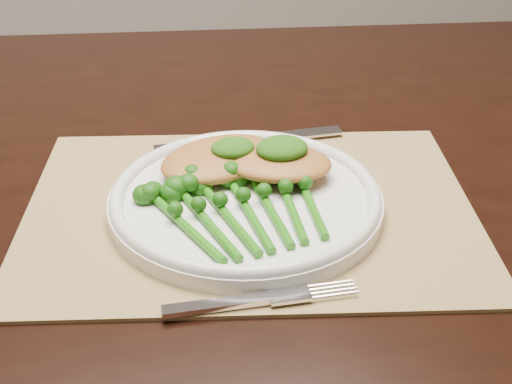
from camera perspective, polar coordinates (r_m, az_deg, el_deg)
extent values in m
cube|color=black|center=(0.90, -5.09, 2.49)|extent=(1.72, 1.14, 0.04)
cube|color=#9B7F4F|center=(0.76, -0.50, -1.32)|extent=(0.53, 0.44, 0.00)
cylinder|color=silver|center=(0.75, -0.83, -0.83)|extent=(0.29, 0.29, 0.02)
torus|color=silver|center=(0.74, -0.84, -0.18)|extent=(0.28, 0.28, 0.01)
cube|color=silver|center=(0.87, -5.07, 3.63)|extent=(0.09, 0.02, 0.01)
cube|color=silver|center=(0.89, 2.37, 4.52)|extent=(0.14, 0.02, 0.00)
cube|color=silver|center=(0.62, -3.12, -9.00)|extent=(0.10, 0.02, 0.01)
ellipsoid|color=#B07233|center=(0.79, -2.92, 2.68)|extent=(0.16, 0.13, 0.03)
ellipsoid|color=#B07233|center=(0.77, 1.69, 2.39)|extent=(0.14, 0.12, 0.02)
ellipsoid|color=#164109|center=(0.78, -1.87, 3.55)|extent=(0.05, 0.04, 0.02)
ellipsoid|color=#164109|center=(0.77, 2.09, 3.52)|extent=(0.06, 0.05, 0.02)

